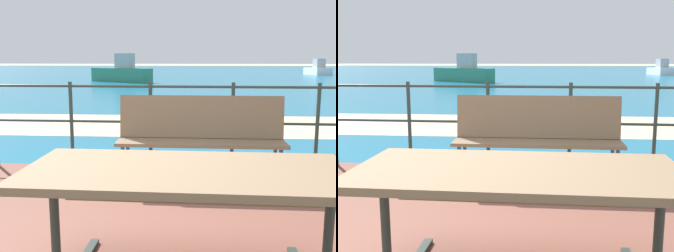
% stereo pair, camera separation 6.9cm
% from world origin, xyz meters
% --- Properties ---
extents(sea_water, '(90.00, 90.00, 0.01)m').
position_xyz_m(sea_water, '(0.00, 40.00, 0.01)').
color(sea_water, '#196B8E').
rests_on(sea_water, ground).
extents(beach_strip, '(54.05, 4.01, 0.01)m').
position_xyz_m(beach_strip, '(0.00, 6.19, 0.01)').
color(beach_strip, beige).
rests_on(beach_strip, ground).
extents(picnic_table, '(1.67, 1.52, 0.80)m').
position_xyz_m(picnic_table, '(0.56, -0.30, 0.66)').
color(picnic_table, '#7A6047').
rests_on(picnic_table, patio_paving).
extents(park_bench, '(1.79, 0.44, 0.95)m').
position_xyz_m(park_bench, '(0.61, 1.98, 0.64)').
color(park_bench, '#7A6047').
rests_on(park_bench, patio_paving).
extents(railing_fence, '(5.94, 0.04, 1.08)m').
position_xyz_m(railing_fence, '(0.00, 2.47, 0.72)').
color(railing_fence, '#2D3833').
rests_on(railing_fence, patio_paving).
extents(boat_near, '(4.60, 3.38, 1.75)m').
position_xyz_m(boat_near, '(-4.56, 22.33, 0.55)').
color(boat_near, '#338466').
rests_on(boat_near, sea_water).
extents(boat_mid, '(1.88, 3.51, 1.43)m').
position_xyz_m(boat_mid, '(10.92, 35.14, 0.45)').
color(boat_mid, silver).
rests_on(boat_mid, sea_water).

